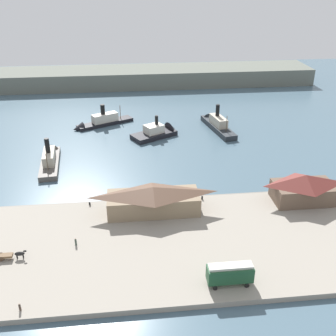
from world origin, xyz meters
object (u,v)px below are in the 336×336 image
object	(u,v)px
pedestrian_near_east_shed	(76,242)
pedestrian_by_tram	(20,307)
ferry_approaching_west	(159,132)
ferry_near_quay	(50,158)
horse_cart	(11,255)
ferry_mid_harbor	(99,122)
ferry_moored_east	(216,123)
ferry_shed_customs_shed	(153,199)
mooring_post_center_west	(90,203)
mooring_post_east	(202,198)
ferry_shed_west_terminal	(304,188)
street_tram	(230,273)

from	to	relation	value
pedestrian_near_east_shed	pedestrian_by_tram	bearing A→B (deg)	-114.19
ferry_approaching_west	ferry_near_quay	bearing A→B (deg)	-152.93
horse_cart	ferry_mid_harbor	bearing A→B (deg)	79.58
ferry_near_quay	ferry_moored_east	size ratio (longest dim) A/B	0.91
ferry_shed_customs_shed	mooring_post_center_west	xyz separation A→B (m)	(-15.37, 4.50, -2.90)
ferry_shed_customs_shed	ferry_approaching_west	size ratio (longest dim) A/B	1.22
pedestrian_near_east_shed	ferry_mid_harbor	size ratio (longest dim) A/B	0.07
ferry_shed_customs_shed	mooring_post_east	distance (m)	13.59
ferry_shed_west_terminal	ferry_moored_east	bearing A→B (deg)	100.34
ferry_shed_west_terminal	ferry_near_quay	xyz separation A→B (m)	(-66.45, 31.68, -3.30)
mooring_post_east	ferry_near_quay	distance (m)	50.42
ferry_shed_west_terminal	pedestrian_near_east_shed	xyz separation A→B (m)	(-54.59, -12.08, -2.85)
pedestrian_near_east_shed	pedestrian_by_tram	world-z (taller)	pedestrian_near_east_shed
mooring_post_east	ferry_approaching_west	size ratio (longest dim) A/B	0.05
pedestrian_near_east_shed	mooring_post_center_west	world-z (taller)	pedestrian_near_east_shed
mooring_post_east	ferry_moored_east	distance (m)	53.67
ferry_shed_customs_shed	horse_cart	world-z (taller)	ferry_shed_customs_shed
street_tram	pedestrian_by_tram	size ratio (longest dim) A/B	5.36
pedestrian_near_east_shed	ferry_moored_east	xyz separation A→B (m)	(44.58, 66.95, -0.23)
ferry_shed_customs_shed	mooring_post_center_west	bearing A→B (deg)	163.69
pedestrian_near_east_shed	horse_cart	bearing A→B (deg)	-165.99
pedestrian_near_east_shed	mooring_post_center_west	distance (m)	15.78
pedestrian_by_tram	mooring_post_east	world-z (taller)	pedestrian_by_tram
street_tram	mooring_post_east	world-z (taller)	street_tram
mooring_post_east	ferry_approaching_west	xyz separation A→B (m)	(-6.67, 46.29, -0.28)
pedestrian_by_tram	ferry_shed_west_terminal	bearing A→B (deg)	25.15
horse_cart	ferry_approaching_west	bearing A→B (deg)	61.18
pedestrian_near_east_shed	ferry_shed_west_terminal	bearing A→B (deg)	12.47
ferry_mid_harbor	ferry_moored_east	distance (m)	43.49
mooring_post_center_west	ferry_near_quay	xyz separation A→B (m)	(-13.69, 28.09, -0.12)
ferry_shed_customs_shed	ferry_moored_east	xyz separation A→B (m)	(27.38, 55.78, -2.80)
ferry_near_quay	ferry_approaching_west	world-z (taller)	ferry_near_quay
mooring_post_center_west	ferry_shed_customs_shed	bearing A→B (deg)	-16.31
ferry_shed_west_terminal	street_tram	xyz separation A→B (m)	(-25.34, -26.76, -1.11)
horse_cart	ferry_moored_east	xyz separation A→B (m)	(57.08, 70.07, -0.38)
street_tram	pedestrian_near_east_shed	world-z (taller)	street_tram
ferry_shed_customs_shed	pedestrian_near_east_shed	distance (m)	20.68
pedestrian_by_tram	mooring_post_center_west	distance (m)	34.21
mooring_post_center_west	ferry_moored_east	bearing A→B (deg)	50.18
ferry_shed_west_terminal	street_tram	world-z (taller)	ferry_shed_west_terminal
ferry_shed_customs_shed	pedestrian_near_east_shed	size ratio (longest dim) A/B	12.81
horse_cart	pedestrian_by_tram	distance (m)	14.85
pedestrian_by_tram	ferry_near_quay	distance (m)	61.08
pedestrian_near_east_shed	ferry_near_quay	size ratio (longest dim) A/B	0.07
ferry_shed_west_terminal	mooring_post_east	world-z (taller)	ferry_shed_west_terminal
street_tram	pedestrian_by_tram	xyz separation A→B (m)	(-36.96, -2.50, -1.81)
street_tram	pedestrian_near_east_shed	xyz separation A→B (m)	(-29.25, 14.68, -1.74)
pedestrian_by_tram	horse_cart	bearing A→B (deg)	108.78
mooring_post_center_west	mooring_post_east	size ratio (longest dim) A/B	1.00
ferry_shed_customs_shed	ferry_shed_west_terminal	bearing A→B (deg)	1.39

